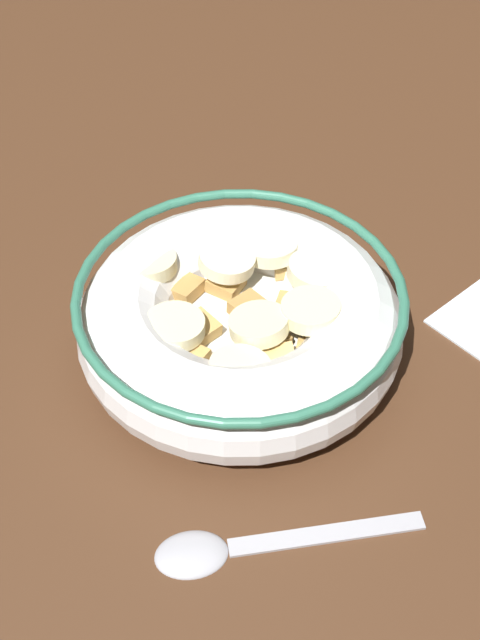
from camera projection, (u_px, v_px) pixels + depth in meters
ground_plane at (240, 365)px, 52.93cm from camera, size 139.19×139.19×2.00cm
cereal_bowl at (240, 320)px, 50.09cm from camera, size 19.20×19.20×5.60cm
spoon at (234, 545)px, 42.75cm from camera, size 13.74×6.41×0.80cm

